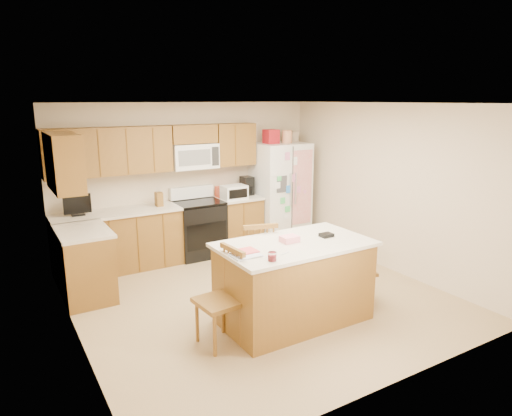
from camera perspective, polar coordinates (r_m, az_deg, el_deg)
ground at (r=6.15m, az=0.41°, el=-11.02°), size 4.50×4.50×0.00m
room_shell at (r=5.70m, az=0.44°, el=2.27°), size 4.60×4.60×2.52m
cabinetry at (r=7.04m, az=-14.13°, el=-0.36°), size 3.36×1.56×2.15m
stove at (r=7.61m, az=-7.18°, el=-2.46°), size 0.76×0.65×1.13m
refrigerator at (r=8.18m, az=3.02°, el=1.98°), size 0.90×0.79×2.04m
island at (r=5.38m, az=4.76°, el=-9.15°), size 1.75×1.03×1.05m
windsor_chair_left at (r=4.89m, az=-4.43°, el=-11.41°), size 0.47×0.49×1.05m
windsor_chair_back at (r=5.85m, az=0.16°, el=-6.99°), size 0.56×0.55×1.07m
windsor_chair_right at (r=5.97m, az=12.42°, el=-7.56°), size 0.50×0.51×0.93m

